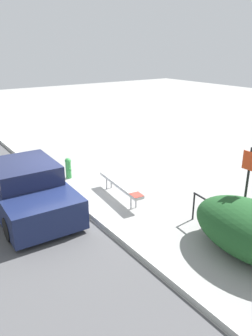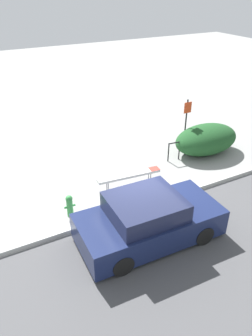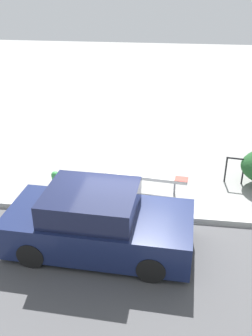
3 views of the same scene
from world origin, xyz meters
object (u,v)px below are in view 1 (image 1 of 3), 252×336
Objects in this scene: fire_hydrant at (68,167)px; parked_car_near at (27,190)px; sign_post at (247,183)px; bike_rack at (200,207)px; bench at (121,185)px.

parked_car_near is (1.63, -2.06, 0.25)m from fire_hydrant.
parked_car_near is (-4.33, -4.10, -0.73)m from sign_post.
parked_car_near reaches higher than bike_rack.
fire_hydrant is at bearing -163.63° from bike_rack.
bike_rack is 0.20× the size of parked_car_near.
bike_rack is 1.08× the size of fire_hydrant.
parked_car_near is at bearing -133.84° from bike_rack.
sign_post is at bearing 30.88° from bike_rack.
bench is at bearing 14.13° from fire_hydrant.
bench is 3.11× the size of fire_hydrant.
bench is 1.04× the size of sign_post.
sign_post is at bearing 27.81° from bench.
bench is at bearing -157.94° from sign_post.
sign_post reaches higher than bench.
bike_rack is at bearing -149.12° from sign_post.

